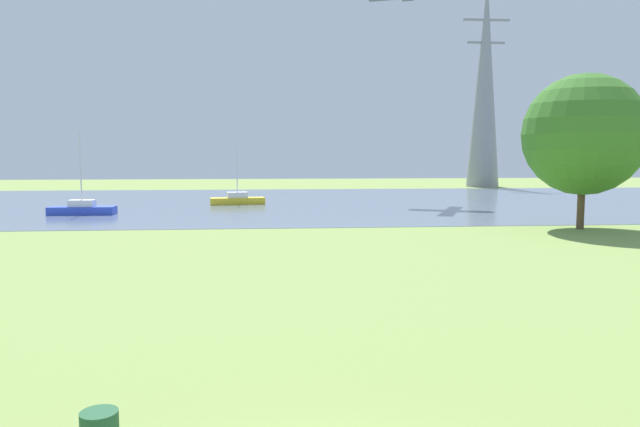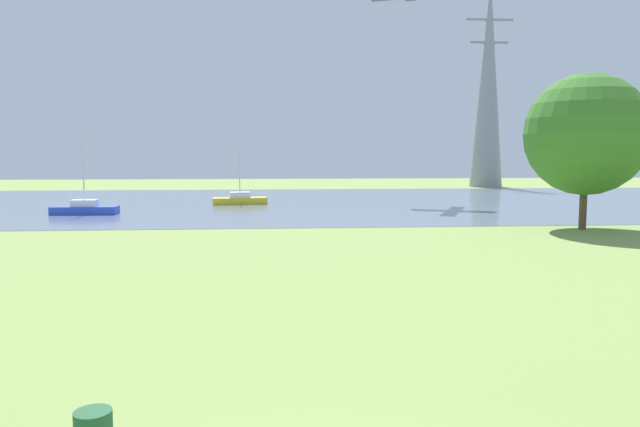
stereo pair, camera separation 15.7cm
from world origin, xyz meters
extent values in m
plane|color=#7F994C|center=(0.00, 22.00, 0.00)|extent=(160.00, 160.00, 0.00)
cube|color=slate|center=(0.00, 50.00, 0.01)|extent=(140.00, 40.00, 0.02)
cube|color=yellow|center=(-3.39, 47.84, 0.32)|extent=(4.98, 2.24, 0.60)
cube|color=white|center=(-3.39, 47.84, 0.87)|extent=(1.95, 1.37, 0.50)
cylinder|color=silver|center=(-3.39, 47.84, 2.92)|extent=(0.10, 0.10, 4.60)
cube|color=blue|center=(-14.56, 39.69, 0.32)|extent=(4.82, 1.58, 0.60)
cube|color=white|center=(-14.56, 39.69, 0.87)|extent=(1.82, 1.13, 0.50)
cylinder|color=silver|center=(-14.56, 39.69, 3.37)|extent=(0.10, 0.10, 5.50)
cylinder|color=brown|center=(18.27, 28.27, 1.58)|extent=(0.44, 0.44, 3.16)
sphere|color=#3C7628|center=(18.27, 28.27, 5.71)|extent=(7.29, 7.29, 7.29)
cone|color=gray|center=(28.93, 74.53, 14.04)|extent=(4.40, 4.40, 28.07)
cube|color=gray|center=(28.93, 74.53, 22.46)|extent=(6.40, 0.30, 0.30)
cube|color=gray|center=(28.93, 74.53, 19.46)|extent=(5.20, 0.30, 0.30)
camera|label=1|loc=(-0.72, -6.81, 4.60)|focal=33.98mm
camera|label=2|loc=(-0.56, -6.83, 4.60)|focal=33.98mm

